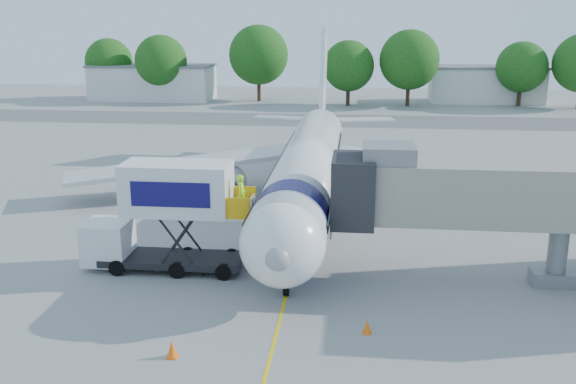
# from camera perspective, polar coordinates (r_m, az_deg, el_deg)

# --- Properties ---
(ground) EXTENTS (160.00, 160.00, 0.00)m
(ground) POSITION_cam_1_polar(r_m,az_deg,el_deg) (38.44, 1.37, -3.32)
(ground) COLOR gray
(ground) RESTS_ON ground
(guidance_line) EXTENTS (0.15, 70.00, 0.01)m
(guidance_line) POSITION_cam_1_polar(r_m,az_deg,el_deg) (38.44, 1.37, -3.31)
(guidance_line) COLOR yellow
(guidance_line) RESTS_ON ground
(taxiway_strip) EXTENTS (120.00, 10.00, 0.01)m
(taxiway_strip) POSITION_cam_1_polar(r_m,az_deg,el_deg) (79.32, 3.87, 6.37)
(taxiway_strip) COLOR #59595B
(taxiway_strip) RESTS_ON ground
(aircraft) EXTENTS (34.17, 37.73, 11.35)m
(aircraft) POSITION_cam_1_polar(r_m,az_deg,el_deg) (41.60, 1.86, 2.34)
(aircraft) COLOR white
(aircraft) RESTS_ON ground
(jet_bridge) EXTENTS (13.90, 3.20, 6.60)m
(jet_bridge) POSITION_cam_1_polar(r_m,az_deg,el_deg) (30.79, 15.31, -0.18)
(jet_bridge) COLOR gray
(jet_bridge) RESTS_ON ground
(catering_hiloader) EXTENTS (8.50, 2.44, 5.50)m
(catering_hiloader) POSITION_cam_1_polar(r_m,az_deg,el_deg) (32.15, -10.84, -2.19)
(catering_hiloader) COLOR black
(catering_hiloader) RESTS_ON ground
(safety_cone_a) EXTENTS (0.37, 0.37, 0.60)m
(safety_cone_a) POSITION_cam_1_polar(r_m,az_deg,el_deg) (26.43, 7.05, -11.80)
(safety_cone_a) COLOR #FE660D
(safety_cone_a) RESTS_ON ground
(safety_cone_b) EXTENTS (0.43, 0.43, 0.69)m
(safety_cone_b) POSITION_cam_1_polar(r_m,az_deg,el_deg) (24.92, -10.26, -13.61)
(safety_cone_b) COLOR #FE660D
(safety_cone_b) RESTS_ON ground
(outbuilding_left) EXTENTS (18.40, 8.40, 5.30)m
(outbuilding_left) POSITION_cam_1_polar(r_m,az_deg,el_deg) (101.60, -11.89, 9.56)
(outbuilding_left) COLOR silver
(outbuilding_left) RESTS_ON ground
(outbuilding_right) EXTENTS (16.40, 7.40, 5.30)m
(outbuilding_right) POSITION_cam_1_polar(r_m,az_deg,el_deg) (100.61, 17.15, 9.16)
(outbuilding_right) COLOR silver
(outbuilding_right) RESTS_ON ground
(tree_a) EXTENTS (7.20, 7.20, 9.18)m
(tree_a) POSITION_cam_1_polar(r_m,az_deg,el_deg) (103.58, -15.63, 11.05)
(tree_a) COLOR #382314
(tree_a) RESTS_ON ground
(tree_b) EXTENTS (7.68, 7.68, 9.79)m
(tree_b) POSITION_cam_1_polar(r_m,az_deg,el_deg) (98.56, -11.23, 11.34)
(tree_b) COLOR #382314
(tree_b) RESTS_ON ground
(tree_c) EXTENTS (8.80, 8.80, 11.23)m
(tree_c) POSITION_cam_1_polar(r_m,az_deg,el_deg) (97.40, -2.63, 12.08)
(tree_c) COLOR #382314
(tree_c) RESTS_ON ground
(tree_d) EXTENTS (7.20, 7.20, 9.18)m
(tree_d) POSITION_cam_1_polar(r_m,az_deg,el_deg) (92.71, 5.41, 11.09)
(tree_d) COLOR #382314
(tree_d) RESTS_ON ground
(tree_e) EXTENTS (8.36, 8.36, 10.66)m
(tree_e) POSITION_cam_1_polar(r_m,az_deg,el_deg) (93.05, 10.74, 11.47)
(tree_e) COLOR #382314
(tree_e) RESTS_ON ground
(tree_f) EXTENTS (7.08, 7.08, 9.03)m
(tree_f) POSITION_cam_1_polar(r_m,az_deg,el_deg) (97.13, 20.07, 10.39)
(tree_f) COLOR #382314
(tree_f) RESTS_ON ground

